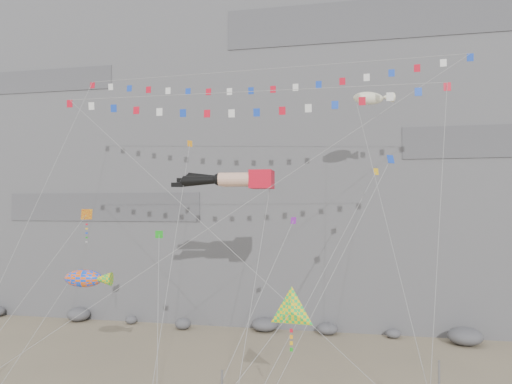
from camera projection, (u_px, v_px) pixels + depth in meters
cliff at (288, 105)px, 63.57m from camera, size 80.00×28.00×50.00m
talus_boulders at (265, 325)px, 48.19m from camera, size 60.00×3.00×1.20m
legs_kite at (234, 180)px, 37.27m from camera, size 7.72×13.94×18.90m
flag_banner_upper at (262, 70)px, 39.95m from camera, size 32.48×14.15×31.44m
flag_banner_lower at (244, 92)px, 34.52m from camera, size 26.69×5.63×23.53m
harlequin_kite at (86, 215)px, 35.92m from camera, size 6.08×7.86×14.34m
fish_windsock at (84, 278)px, 34.50m from camera, size 5.78×5.14×8.98m
delta_kite at (291, 312)px, 26.26m from camera, size 6.31×3.59×8.88m
blimp_windsock at (368, 99)px, 40.16m from camera, size 5.39×14.25×24.68m
small_kite_a at (189, 148)px, 39.61m from camera, size 3.36×14.91×22.41m
small_kite_b at (292, 224)px, 34.23m from camera, size 4.49×9.05×14.41m
small_kite_c at (159, 237)px, 33.57m from camera, size 4.40×9.67×14.08m
small_kite_d at (374, 176)px, 37.40m from camera, size 8.07×15.58×22.19m
small_kite_e at (389, 163)px, 31.43m from camera, size 8.20×7.59×18.13m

